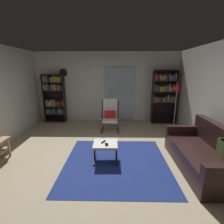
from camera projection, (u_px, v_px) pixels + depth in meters
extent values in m
plane|color=tan|center=(101.00, 157.00, 3.82)|extent=(7.02, 7.02, 0.00)
cube|color=silver|center=(107.00, 87.00, 6.30)|extent=(5.60, 0.06, 2.60)
cube|color=silver|center=(120.00, 94.00, 6.29)|extent=(1.10, 0.01, 2.00)
cube|color=navy|center=(116.00, 162.00, 3.59)|extent=(2.20, 2.19, 0.01)
cylinder|color=tan|center=(9.00, 147.00, 3.82)|extent=(0.05, 0.05, 0.45)
cube|color=black|center=(45.00, 99.00, 6.22)|extent=(0.02, 0.30, 1.79)
cube|color=black|center=(64.00, 99.00, 6.21)|extent=(0.02, 0.30, 1.79)
cube|color=black|center=(56.00, 98.00, 6.35)|extent=(0.77, 0.02, 1.79)
cube|color=black|center=(56.00, 121.00, 6.44)|extent=(0.73, 0.28, 0.02)
cube|color=black|center=(56.00, 114.00, 6.37)|extent=(0.73, 0.28, 0.02)
cube|color=black|center=(55.00, 106.00, 6.29)|extent=(0.73, 0.28, 0.02)
cube|color=black|center=(54.00, 99.00, 6.22)|extent=(0.73, 0.28, 0.02)
cube|color=black|center=(54.00, 91.00, 6.14)|extent=(0.73, 0.28, 0.02)
cube|color=black|center=(53.00, 83.00, 6.07)|extent=(0.73, 0.28, 0.02)
cube|color=black|center=(52.00, 75.00, 6.00)|extent=(0.73, 0.28, 0.02)
cube|color=#3A8B4F|center=(47.00, 111.00, 6.36)|extent=(0.04, 0.14, 0.18)
cube|color=#2763AA|center=(48.00, 111.00, 6.35)|extent=(0.02, 0.14, 0.24)
cube|color=#9D9738|center=(49.00, 111.00, 6.35)|extent=(0.02, 0.21, 0.19)
cube|color=teal|center=(50.00, 111.00, 6.36)|extent=(0.03, 0.11, 0.19)
cube|color=#202B23|center=(51.00, 110.00, 6.35)|extent=(0.04, 0.13, 0.25)
cube|color=#3E8952|center=(52.00, 111.00, 6.34)|extent=(0.04, 0.17, 0.18)
cube|color=#5A9E9C|center=(53.00, 111.00, 6.34)|extent=(0.02, 0.13, 0.18)
cube|color=#2860B3|center=(54.00, 110.00, 6.35)|extent=(0.03, 0.23, 0.27)
cube|color=#447B49|center=(55.00, 111.00, 6.33)|extent=(0.04, 0.16, 0.19)
cube|color=black|center=(57.00, 112.00, 6.33)|extent=(0.03, 0.22, 0.15)
cube|color=#8F3B93|center=(58.00, 111.00, 6.32)|extent=(0.04, 0.14, 0.19)
cube|color=orange|center=(59.00, 110.00, 6.34)|extent=(0.03, 0.11, 0.25)
cube|color=beige|center=(61.00, 112.00, 6.35)|extent=(0.03, 0.17, 0.17)
cube|color=#2E68A8|center=(62.00, 111.00, 6.34)|extent=(0.04, 0.18, 0.21)
cube|color=#182634|center=(63.00, 111.00, 6.33)|extent=(0.02, 0.17, 0.23)
cube|color=purple|center=(64.00, 112.00, 6.33)|extent=(0.04, 0.21, 0.17)
cube|color=#A04595|center=(46.00, 104.00, 6.27)|extent=(0.03, 0.12, 0.20)
cube|color=brown|center=(47.00, 104.00, 6.27)|extent=(0.02, 0.21, 0.17)
cube|color=#9C9F3B|center=(48.00, 103.00, 6.24)|extent=(0.04, 0.21, 0.26)
cube|color=teal|center=(49.00, 103.00, 6.24)|extent=(0.03, 0.13, 0.24)
cube|color=#C0B7A0|center=(50.00, 104.00, 6.27)|extent=(0.04, 0.19, 0.20)
cube|color=orange|center=(52.00, 103.00, 6.27)|extent=(0.03, 0.23, 0.26)
cube|color=#5B8A96|center=(53.00, 103.00, 6.25)|extent=(0.03, 0.13, 0.24)
cube|color=brown|center=(54.00, 103.00, 6.25)|extent=(0.03, 0.14, 0.26)
cube|color=gold|center=(55.00, 103.00, 6.26)|extent=(0.03, 0.20, 0.26)
cube|color=#367B47|center=(56.00, 104.00, 6.27)|extent=(0.04, 0.19, 0.17)
cube|color=#A5973D|center=(57.00, 104.00, 6.27)|extent=(0.03, 0.13, 0.17)
cube|color=brown|center=(58.00, 104.00, 6.25)|extent=(0.03, 0.14, 0.20)
cube|color=orange|center=(59.00, 104.00, 6.27)|extent=(0.04, 0.12, 0.18)
cube|color=#2B2D34|center=(60.00, 103.00, 6.25)|extent=(0.04, 0.21, 0.23)
cube|color=red|center=(62.00, 103.00, 6.27)|extent=(0.03, 0.10, 0.23)
cube|color=red|center=(63.00, 103.00, 6.27)|extent=(0.03, 0.15, 0.24)
cube|color=gold|center=(64.00, 104.00, 6.26)|extent=(0.03, 0.10, 0.20)
cube|color=#BDB5A4|center=(45.00, 87.00, 6.13)|extent=(0.02, 0.22, 0.26)
cube|color=#A09139|center=(45.00, 88.00, 6.11)|extent=(0.03, 0.15, 0.19)
cube|color=beige|center=(47.00, 88.00, 6.14)|extent=(0.03, 0.20, 0.21)
cube|color=beige|center=(47.00, 87.00, 6.11)|extent=(0.03, 0.11, 0.25)
cube|color=#2754B2|center=(49.00, 88.00, 6.12)|extent=(0.04, 0.23, 0.18)
cube|color=#1D2A31|center=(50.00, 88.00, 6.11)|extent=(0.03, 0.23, 0.20)
cube|color=#969D31|center=(51.00, 88.00, 6.11)|extent=(0.04, 0.13, 0.19)
cube|color=teal|center=(52.00, 87.00, 6.12)|extent=(0.02, 0.20, 0.26)
cube|color=olive|center=(53.00, 87.00, 6.12)|extent=(0.03, 0.15, 0.25)
cube|color=purple|center=(54.00, 88.00, 6.14)|extent=(0.02, 0.11, 0.18)
cube|color=#A6943E|center=(55.00, 88.00, 6.10)|extent=(0.02, 0.19, 0.23)
cube|color=beige|center=(56.00, 87.00, 6.13)|extent=(0.03, 0.24, 0.23)
cube|color=red|center=(57.00, 88.00, 6.12)|extent=(0.04, 0.24, 0.17)
cube|color=#345CAE|center=(58.00, 88.00, 6.11)|extent=(0.03, 0.13, 0.21)
cube|color=#9C9C35|center=(59.00, 87.00, 6.10)|extent=(0.04, 0.21, 0.23)
cube|color=#3C5FA3|center=(61.00, 88.00, 6.12)|extent=(0.04, 0.13, 0.21)
cube|color=#5787A2|center=(62.00, 88.00, 6.13)|extent=(0.03, 0.21, 0.15)
cube|color=gold|center=(44.00, 80.00, 6.05)|extent=(0.02, 0.15, 0.20)
cube|color=gold|center=(44.00, 79.00, 6.03)|extent=(0.03, 0.19, 0.25)
cube|color=#A49F27|center=(45.00, 80.00, 6.04)|extent=(0.03, 0.11, 0.16)
cube|color=gold|center=(46.00, 79.00, 6.06)|extent=(0.03, 0.18, 0.24)
cube|color=#386CB4|center=(47.00, 79.00, 6.03)|extent=(0.03, 0.22, 0.26)
cube|color=brown|center=(48.00, 80.00, 6.05)|extent=(0.02, 0.23, 0.15)
cube|color=#1B2434|center=(49.00, 79.00, 6.02)|extent=(0.04, 0.12, 0.22)
cube|color=beige|center=(51.00, 80.00, 6.06)|extent=(0.03, 0.12, 0.16)
cube|color=beige|center=(52.00, 80.00, 6.06)|extent=(0.04, 0.13, 0.20)
cube|color=brown|center=(53.00, 79.00, 6.01)|extent=(0.03, 0.10, 0.26)
cube|color=#A89C36|center=(54.00, 79.00, 6.03)|extent=(0.03, 0.16, 0.22)
cube|color=orange|center=(55.00, 79.00, 6.02)|extent=(0.04, 0.18, 0.24)
cube|color=gold|center=(56.00, 80.00, 6.05)|extent=(0.02, 0.16, 0.19)
cube|color=olive|center=(57.00, 79.00, 6.04)|extent=(0.02, 0.13, 0.25)
cube|color=gold|center=(58.00, 80.00, 6.05)|extent=(0.04, 0.23, 0.19)
cube|color=beige|center=(59.00, 80.00, 6.03)|extent=(0.04, 0.12, 0.19)
cube|color=#3A62B1|center=(60.00, 79.00, 6.03)|extent=(0.03, 0.17, 0.24)
cube|color=orange|center=(61.00, 80.00, 6.02)|extent=(0.03, 0.18, 0.21)
cube|color=black|center=(152.00, 97.00, 6.05)|extent=(0.02, 0.30, 1.96)
cube|color=black|center=(175.00, 97.00, 6.03)|extent=(0.02, 0.30, 1.96)
cube|color=black|center=(163.00, 97.00, 6.18)|extent=(0.85, 0.02, 1.96)
cube|color=black|center=(162.00, 122.00, 6.28)|extent=(0.82, 0.28, 0.02)
cube|color=black|center=(163.00, 113.00, 6.19)|extent=(0.82, 0.28, 0.02)
cube|color=black|center=(163.00, 102.00, 6.09)|extent=(0.82, 0.28, 0.02)
cube|color=black|center=(164.00, 92.00, 5.99)|extent=(0.82, 0.28, 0.02)
cube|color=black|center=(165.00, 81.00, 5.90)|extent=(0.82, 0.28, 0.02)
cube|color=black|center=(166.00, 70.00, 5.80)|extent=(0.82, 0.28, 0.02)
cube|color=orange|center=(153.00, 99.00, 6.09)|extent=(0.03, 0.23, 0.20)
cube|color=brown|center=(154.00, 99.00, 6.08)|extent=(0.04, 0.21, 0.24)
cube|color=#A49C32|center=(155.00, 100.00, 6.08)|extent=(0.02, 0.23, 0.17)
cube|color=#8B4297|center=(156.00, 100.00, 6.07)|extent=(0.04, 0.19, 0.18)
cube|color=#569B8E|center=(158.00, 100.00, 6.06)|extent=(0.02, 0.11, 0.19)
cube|color=red|center=(158.00, 100.00, 6.08)|extent=(0.02, 0.21, 0.16)
cube|color=gold|center=(159.00, 100.00, 6.09)|extent=(0.04, 0.16, 0.15)
cube|color=#24232A|center=(161.00, 99.00, 6.05)|extent=(0.04, 0.18, 0.23)
cube|color=#549D97|center=(162.00, 100.00, 6.08)|extent=(0.03, 0.19, 0.19)
cube|color=gold|center=(163.00, 100.00, 6.06)|extent=(0.03, 0.20, 0.16)
cube|color=orange|center=(164.00, 100.00, 6.07)|extent=(0.02, 0.11, 0.17)
cube|color=#3465AB|center=(165.00, 99.00, 6.08)|extent=(0.03, 0.12, 0.20)
cube|color=#C93735|center=(166.00, 99.00, 6.07)|extent=(0.03, 0.16, 0.24)
cube|color=orange|center=(167.00, 100.00, 6.08)|extent=(0.03, 0.12, 0.19)
cube|color=#599699|center=(168.00, 99.00, 6.05)|extent=(0.04, 0.16, 0.27)
cube|color=red|center=(169.00, 99.00, 6.07)|extent=(0.03, 0.13, 0.20)
cube|color=brown|center=(170.00, 100.00, 6.07)|extent=(0.04, 0.10, 0.18)
cube|color=teal|center=(172.00, 99.00, 6.05)|extent=(0.04, 0.12, 0.21)
cube|color=brown|center=(173.00, 99.00, 6.04)|extent=(0.02, 0.23, 0.26)
cube|color=orange|center=(174.00, 99.00, 6.04)|extent=(0.02, 0.20, 0.23)
cube|color=gold|center=(154.00, 88.00, 5.97)|extent=(0.04, 0.10, 0.23)
cube|color=#448947|center=(155.00, 88.00, 5.99)|extent=(0.04, 0.12, 0.24)
cube|color=#3F6AB1|center=(157.00, 89.00, 5.95)|extent=(0.04, 0.21, 0.22)
cube|color=brown|center=(158.00, 89.00, 5.97)|extent=(0.03, 0.14, 0.17)
cube|color=#C63B2C|center=(159.00, 89.00, 5.97)|extent=(0.03, 0.23, 0.16)
cube|color=gold|center=(160.00, 89.00, 5.97)|extent=(0.04, 0.21, 0.19)
cube|color=gold|center=(161.00, 89.00, 5.98)|extent=(0.03, 0.24, 0.19)
cube|color=#3E9044|center=(162.00, 89.00, 5.96)|extent=(0.02, 0.13, 0.22)
cube|color=gold|center=(163.00, 89.00, 5.97)|extent=(0.04, 0.21, 0.17)
cube|color=#328B47|center=(165.00, 89.00, 5.96)|extent=(0.03, 0.20, 0.18)
cube|color=beige|center=(166.00, 88.00, 5.97)|extent=(0.02, 0.16, 0.23)
cube|color=#C2303A|center=(167.00, 89.00, 5.98)|extent=(0.03, 0.15, 0.20)
cube|color=teal|center=(168.00, 89.00, 5.97)|extent=(0.04, 0.16, 0.19)
cube|color=beige|center=(169.00, 88.00, 5.96)|extent=(0.04, 0.11, 0.27)
cube|color=beige|center=(170.00, 90.00, 5.97)|extent=(0.02, 0.13, 0.15)
cube|color=gold|center=(172.00, 89.00, 5.96)|extent=(0.02, 0.17, 0.17)
cube|color=brown|center=(173.00, 88.00, 5.95)|extent=(0.04, 0.22, 0.26)
cube|color=olive|center=(174.00, 89.00, 5.96)|extent=(0.03, 0.20, 0.16)
cube|color=#3B55AF|center=(155.00, 77.00, 5.88)|extent=(0.04, 0.13, 0.23)
cube|color=orange|center=(156.00, 77.00, 5.89)|extent=(0.03, 0.15, 0.24)
cube|color=red|center=(157.00, 78.00, 5.88)|extent=(0.03, 0.11, 0.16)
cube|color=#D73B36|center=(158.00, 78.00, 5.89)|extent=(0.04, 0.14, 0.18)
cube|color=black|center=(159.00, 78.00, 5.89)|extent=(0.02, 0.10, 0.16)
cube|color=gold|center=(160.00, 78.00, 5.89)|extent=(0.04, 0.16, 0.22)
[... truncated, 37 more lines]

